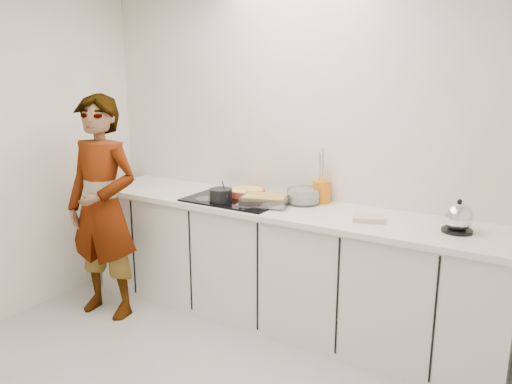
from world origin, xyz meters
The scene contains 12 objects.
wall_back centered at (0.00, 1.60, 1.30)m, with size 3.60×0.00×2.60m, color white.
base_cabinets centered at (0.00, 1.28, 0.43)m, with size 3.20×0.58×0.87m, color silver.
countertop centered at (0.00, 1.28, 0.89)m, with size 3.24×0.64×0.04m, color white.
hob centered at (-0.35, 1.26, 0.92)m, with size 0.72×0.54×0.01m, color black.
tart_dish centered at (-0.34, 1.38, 0.95)m, with size 0.37×0.37×0.05m.
saucepan centered at (-0.40, 1.12, 0.97)m, with size 0.20×0.20×0.16m.
baking_dish centered at (-0.07, 1.21, 0.96)m, with size 0.39×0.33×0.06m.
mixing_bowl centered at (0.13, 1.42, 0.96)m, with size 0.32×0.32×0.11m.
tea_towel centered at (0.69, 1.24, 0.93)m, with size 0.20×0.14×0.03m, color white.
kettle centered at (1.23, 1.29, 1.00)m, with size 0.20×0.20×0.21m.
utensil_crock centered at (0.23, 1.52, 0.99)m, with size 0.13×0.13×0.17m, color orange.
cook centered at (-1.20, 0.71, 0.85)m, with size 0.62×0.41×1.70m, color silver.
Camera 1 is at (1.70, -1.80, 1.84)m, focal length 35.00 mm.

